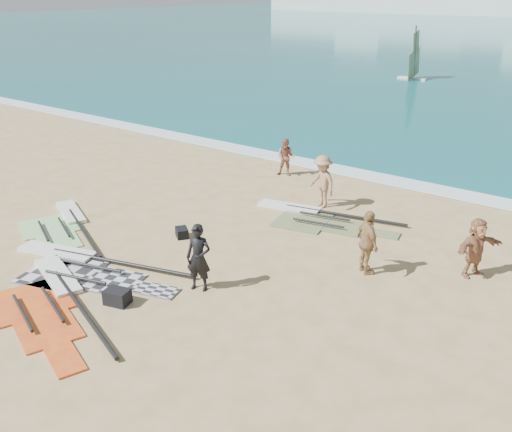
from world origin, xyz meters
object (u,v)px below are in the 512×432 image
Objects in this scene: rig_red at (51,299)px; gear_bag_near at (117,297)px; person_wetsuit at (199,258)px; gear_bag_far at (182,233)px; beachgoer_mid at (322,182)px; rig_green at (64,225)px; beachgoer_left at (286,157)px; rig_orange at (313,216)px; beachgoer_back at (367,243)px; rig_grey at (80,265)px; beachgoer_right at (476,247)px.

rig_red is 1.74m from gear_bag_near.
rig_red is at bearing -147.61° from gear_bag_near.
gear_bag_near is at bearing -142.91° from person_wetsuit.
gear_bag_far is 0.26× the size of beachgoer_mid.
beachgoer_left is (2.83, 8.94, 0.75)m from rig_green.
beachgoer_back reaches higher than rig_orange.
beachgoer_mid is at bearing 53.68° from rig_grey.
beachgoer_back is (3.29, -2.58, 0.87)m from rig_orange.
gear_bag_far is (-1.55, 3.94, -0.04)m from gear_bag_near.
rig_green is 12.85m from beachgoer_right.
beachgoer_back is at bearing -21.80° from beachgoer_mid.
rig_grey is at bearing -111.98° from beachgoer_left.
rig_green is (-2.85, 1.52, -0.00)m from rig_grey.
beachgoer_left is (-3.39, 3.32, 0.75)m from rig_orange.
beachgoer_left is at bearing 167.72° from beachgoer_mid.
beachgoer_back reaches higher than gear_bag_near.
gear_bag_far is at bearing 58.84° from rig_grey.
beachgoer_back is (5.69, 6.17, 0.87)m from rig_red.
rig_red is 3.47× the size of beachgoer_left.
beachgoer_right is at bearing -21.15° from rig_orange.
person_wetsuit is 7.50m from beachgoer_right.
gear_bag_near is 2.25m from person_wetsuit.
beachgoer_left is at bearing -4.30° from beachgoer_back.
rig_grey is 1.20× the size of rig_green.
beachgoer_left is at bearing 102.44° from gear_bag_near.
gear_bag_far is 0.28× the size of person_wetsuit.
beachgoer_back is 1.10× the size of beachgoer_right.
rig_green and rig_orange have the same top height.
gear_bag_far is 5.97m from beachgoer_back.
person_wetsuit reaches higher than gear_bag_near.
person_wetsuit is at bearing 57.44° from gear_bag_near.
rig_grey is 1.07× the size of rig_red.
person_wetsuit is 0.95× the size of beachgoer_mid.
gear_bag_near is at bearing 88.23° from beachgoer_back.
beachgoer_right is at bearing 63.70° from rig_red.
gear_bag_far is at bearing -104.94° from beachgoer_left.
rig_grey is at bearing 151.47° from beachgoer_right.
person_wetsuit is (3.58, 1.12, 0.86)m from rig_grey.
beachgoer_right reaches higher than beachgoer_left.
beachgoer_right reaches higher than gear_bag_far.
rig_grey reaches higher than rig_orange.
rig_orange is 4.27m from beachgoer_back.
rig_green is 2.92× the size of beachgoer_right.
gear_bag_far is at bearing 110.73° from rig_red.
rig_green is 0.89× the size of rig_red.
gear_bag_near is 0.32× the size of beachgoer_mid.
beachgoer_mid is at bearing -8.34° from beachgoer_back.
beachgoer_back is at bearing 67.05° from rig_red.
person_wetsuit is at bearing 21.11° from rig_green.
beachgoer_back reaches higher than beachgoer_left.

